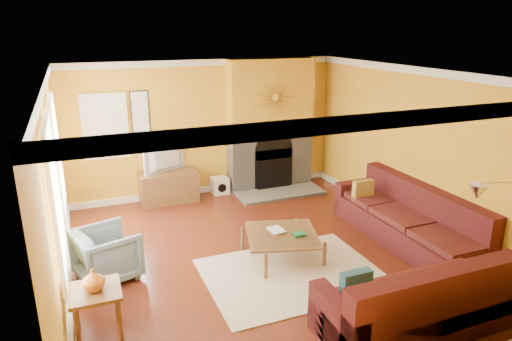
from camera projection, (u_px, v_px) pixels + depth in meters
name	position (u px, v px, depth m)	size (l,w,h in m)	color
floor	(262.00, 255.00, 6.91)	(5.50, 6.00, 0.02)	maroon
ceiling	(263.00, 73.00, 6.09)	(5.50, 6.00, 0.02)	white
wall_back	(205.00, 128.00, 9.16)	(5.50, 0.02, 2.70)	gold
wall_front	(400.00, 270.00, 3.84)	(5.50, 0.02, 2.70)	gold
wall_left	(53.00, 196.00, 5.52)	(0.02, 6.00, 2.70)	gold
wall_right	(417.00, 151.00, 7.49)	(0.02, 6.00, 2.70)	gold
baseboard	(262.00, 251.00, 6.89)	(5.50, 6.00, 0.12)	white
crown_molding	(263.00, 78.00, 6.11)	(5.50, 6.00, 0.12)	white
window_left_near	(56.00, 156.00, 6.64)	(0.06, 1.22, 1.72)	white
window_left_far	(54.00, 201.00, 4.96)	(0.06, 1.22, 1.72)	white
window_back	(105.00, 126.00, 8.38)	(0.82, 0.06, 1.22)	white
wall_art	(141.00, 121.00, 8.61)	(0.34, 0.04, 1.14)	white
fireplace	(270.00, 125.00, 9.46)	(1.80, 0.40, 2.70)	gray
mantel	(275.00, 132.00, 9.28)	(1.92, 0.22, 0.08)	white
hearth	(280.00, 193.00, 9.37)	(1.80, 0.70, 0.06)	gray
sunburst	(275.00, 98.00, 9.07)	(0.70, 0.04, 0.70)	olive
rug	(292.00, 274.00, 6.37)	(2.40, 1.80, 0.02)	beige
sectional_sofa	(368.00, 237.00, 6.47)	(2.94, 3.68, 0.90)	#4C181B
coffee_table	(282.00, 246.00, 6.76)	(1.02, 1.02, 0.40)	white
media_console	(169.00, 187.00, 8.91)	(1.11, 0.50, 0.61)	brown
tv	(167.00, 159.00, 8.73)	(0.92, 0.12, 0.53)	black
subwoofer	(220.00, 185.00, 9.42)	(0.33, 0.33, 0.33)	white
armchair	(107.00, 254.00, 6.19)	(0.76, 0.78, 0.71)	slate
side_table	(98.00, 314.00, 5.01)	(0.54, 0.54, 0.60)	brown
vase	(93.00, 280.00, 4.88)	(0.24, 0.24, 0.25)	orange
book	(270.00, 231.00, 6.73)	(0.21, 0.28, 0.03)	white
arc_lamp	(509.00, 265.00, 4.72)	(1.23, 0.36, 1.91)	silver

